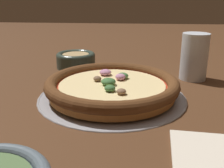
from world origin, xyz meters
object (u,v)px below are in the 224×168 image
at_px(pizza, 112,86).
at_px(napkin, 214,156).
at_px(pizza_tray, 112,96).
at_px(drinking_cup, 194,57).
at_px(bowl_near, 76,59).

bearing_deg(pizza, napkin, -143.71).
height_order(pizza_tray, drinking_cup, drinking_cup).
xyz_separation_m(pizza_tray, bowl_near, (0.23, 0.13, 0.02)).
relative_size(pizza_tray, napkin, 2.29).
bearing_deg(bowl_near, pizza_tray, -150.78).
relative_size(drinking_cup, napkin, 0.86).
bearing_deg(bowl_near, pizza, -150.76).
xyz_separation_m(pizza_tray, napkin, (-0.21, -0.15, 0.00)).
bearing_deg(pizza_tray, napkin, -143.69).
xyz_separation_m(pizza_tray, drinking_cup, (0.14, -0.19, 0.06)).
bearing_deg(pizza_tray, drinking_cup, -53.34).
xyz_separation_m(pizza_tray, pizza, (0.00, 0.00, 0.02)).
bearing_deg(bowl_near, drinking_cup, -104.70).
xyz_separation_m(pizza, bowl_near, (0.23, 0.13, -0.00)).
relative_size(bowl_near, napkin, 0.84).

